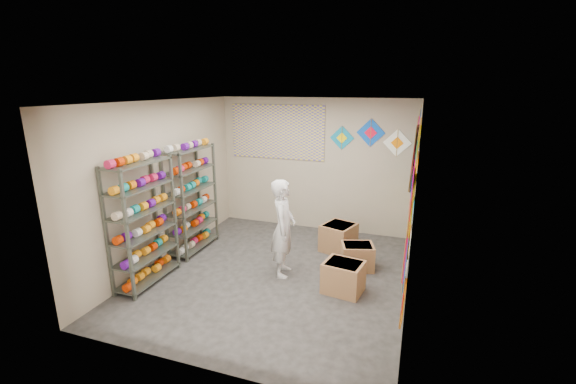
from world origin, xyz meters
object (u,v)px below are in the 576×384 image
at_px(shelf_rack_back, 192,200).
at_px(shopkeeper, 283,228).
at_px(shelf_rack_front, 143,223).
at_px(carton_a, 343,277).
at_px(carton_b, 357,256).
at_px(carton_c, 338,237).

bearing_deg(shelf_rack_back, shopkeeper, -11.59).
distance_m(shelf_rack_front, carton_a, 3.06).
distance_m(shelf_rack_front, carton_b, 3.40).
height_order(carton_a, carton_c, carton_c).
relative_size(carton_a, carton_b, 1.07).
bearing_deg(carton_a, shelf_rack_back, 177.02).
distance_m(shopkeeper, carton_b, 1.35).
bearing_deg(carton_c, shelf_rack_front, -121.95).
height_order(carton_b, carton_c, carton_c).
bearing_deg(carton_c, carton_a, -57.19).
bearing_deg(shopkeeper, carton_b, -72.44).
xyz_separation_m(shopkeeper, carton_a, (1.01, -0.24, -0.55)).
xyz_separation_m(shelf_rack_front, shopkeeper, (1.88, 0.91, -0.17)).
bearing_deg(carton_b, shelf_rack_back, 166.14).
height_order(shopkeeper, carton_c, shopkeeper).
bearing_deg(shopkeeper, shelf_rack_back, 68.18).
height_order(shelf_rack_back, carton_b, shelf_rack_back).
bearing_deg(carton_c, carton_b, -36.18).
distance_m(shopkeeper, carton_a, 1.18).
bearing_deg(carton_c, shelf_rack_back, -144.09).
relative_size(shelf_rack_back, carton_a, 3.46).
distance_m(shelf_rack_front, carton_c, 3.36).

